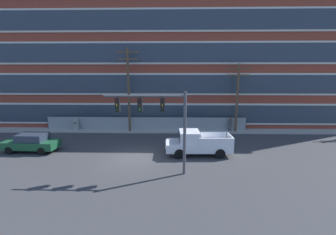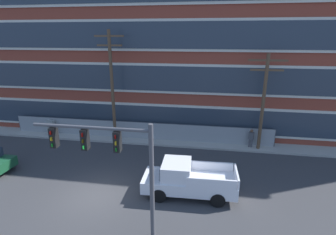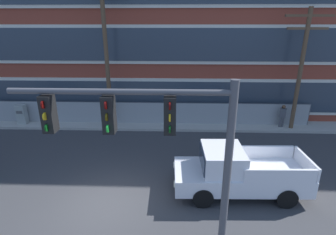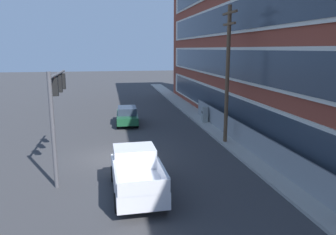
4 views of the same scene
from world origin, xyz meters
name	(u,v)px [view 2 (image 2 of 4)]	position (x,y,z in m)	size (l,w,h in m)	color
ground_plane	(96,196)	(0.00, 0.00, 0.00)	(160.00, 160.00, 0.00)	#38383A
sidewalk_building_side	(136,139)	(0.00, 8.45, 0.08)	(80.00, 1.88, 0.16)	#9E9B93
brick_mill_building	(139,35)	(-0.93, 13.66, 8.90)	(54.53, 9.13, 17.78)	brown
chain_link_fence	(137,131)	(0.06, 8.65, 0.84)	(23.12, 0.06, 1.64)	gray
traffic_signal_mast	(112,155)	(2.24, -2.65, 4.04)	(5.26, 0.43, 5.53)	#4C4C51
pickup_truck_white	(187,179)	(5.16, 1.07, 0.95)	(5.44, 2.30, 2.00)	silver
utility_pole_near_corner	(112,83)	(-1.69, 7.87, 5.12)	(2.37, 0.26, 9.31)	brown
utility_pole_midblock	(264,98)	(10.26, 8.06, 4.30)	(2.79, 0.26, 7.62)	brown
electrical_cabinet	(51,128)	(-7.99, 8.23, 0.74)	(0.60, 0.47, 1.48)	#939993
pedestrian_near_cabinet	(251,138)	(9.66, 8.22, 0.97)	(0.46, 0.38, 1.69)	#4C4C51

